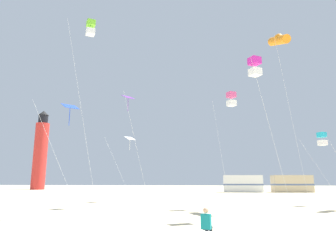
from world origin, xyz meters
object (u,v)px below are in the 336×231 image
object	(u,v)px
kite_flyer_standing	(207,223)
kite_box_cyan	(322,139)
kite_box_lime	(91,28)
rv_van_white	(243,184)
kite_box_rainbow	(231,99)
lighthouse_distant	(40,152)
rv_van_tan	(292,184)
kite_tube_orange	(279,40)
kite_diamond_violet	(129,101)
kite_box_magenta	(255,67)
kite_diamond_white	(129,140)
kite_diamond_blue	(69,110)

from	to	relation	value
kite_flyer_standing	kite_box_cyan	distance (m)	20.01
kite_box_lime	rv_van_white	bearing A→B (deg)	64.88
kite_box_rainbow	lighthouse_distant	world-z (taller)	lighthouse_distant
rv_van_tan	kite_tube_orange	bearing A→B (deg)	-110.73
kite_box_cyan	lighthouse_distant	bearing A→B (deg)	141.72
kite_diamond_violet	kite_flyer_standing	bearing A→B (deg)	-65.55
kite_box_magenta	lighthouse_distant	bearing A→B (deg)	129.30
kite_diamond_white	kite_box_rainbow	bearing A→B (deg)	-32.43
lighthouse_distant	kite_box_magenta	bearing A→B (deg)	-50.70
kite_box_lime	rv_van_white	distance (m)	38.40
kite_box_lime	kite_diamond_blue	bearing A→B (deg)	-90.42
kite_flyer_standing	kite_tube_orange	bearing A→B (deg)	-101.93
lighthouse_distant	kite_box_cyan	bearing A→B (deg)	-38.28
kite_diamond_white	kite_diamond_violet	bearing A→B (deg)	-78.90
kite_tube_orange	lighthouse_distant	distance (m)	56.04
kite_diamond_blue	lighthouse_distant	bearing A→B (deg)	119.40
kite_box_magenta	kite_diamond_white	xyz separation A→B (m)	(-10.34, 12.66, -2.76)
kite_box_lime	rv_van_white	xyz separation A→B (m)	(15.52, 33.09, -11.80)
kite_diamond_blue	rv_van_tan	world-z (taller)	kite_diamond_blue
kite_box_cyan	rv_van_tan	xyz separation A→B (m)	(4.91, 26.08, -4.22)
lighthouse_distant	kite_diamond_violet	bearing A→B (deg)	-54.20
kite_box_rainbow	rv_van_tan	xyz separation A→B (m)	(13.03, 29.49, -7.11)
kite_box_rainbow	kite_diamond_white	bearing A→B (deg)	147.57
kite_flyer_standing	kite_box_lime	size ratio (longest dim) A/B	0.08
kite_flyer_standing	kite_box_cyan	world-z (taller)	kite_box_cyan
kite_box_lime	kite_box_cyan	bearing A→B (deg)	21.41
kite_tube_orange	rv_van_white	bearing A→B (deg)	87.90
kite_diamond_blue	kite_box_cyan	size ratio (longest dim) A/B	1.09
kite_box_magenta	rv_van_white	size ratio (longest dim) A/B	1.42
kite_diamond_blue	kite_box_cyan	world-z (taller)	kite_diamond_blue
kite_flyer_standing	rv_van_tan	distance (m)	45.02
kite_box_lime	kite_diamond_blue	xyz separation A→B (m)	(-0.02, -2.73, -6.88)
kite_flyer_standing	kite_diamond_blue	xyz separation A→B (m)	(-7.99, 6.04, 5.70)
rv_van_tan	kite_box_lime	bearing A→B (deg)	-129.21
rv_van_tan	kite_diamond_blue	bearing A→B (deg)	-127.14
kite_box_magenta	rv_van_white	xyz separation A→B (m)	(4.23, 35.67, -7.39)
kite_flyer_standing	kite_diamond_blue	distance (m)	11.52
kite_diamond_white	kite_box_cyan	size ratio (longest dim) A/B	1.04
kite_box_cyan	rv_van_tan	bearing A→B (deg)	79.34
kite_box_cyan	kite_box_magenta	bearing A→B (deg)	-126.90
kite_diamond_white	rv_van_white	distance (m)	27.62
kite_flyer_standing	kite_diamond_violet	size ratio (longest dim) A/B	0.13
kite_tube_orange	rv_van_tan	size ratio (longest dim) A/B	2.08
kite_diamond_blue	rv_van_white	distance (m)	39.35
kite_box_magenta	rv_van_white	world-z (taller)	kite_box_magenta
kite_box_lime	kite_box_rainbow	bearing A→B (deg)	20.37
kite_flyer_standing	kite_diamond_white	bearing A→B (deg)	-52.46
kite_box_cyan	rv_van_tan	world-z (taller)	kite_box_cyan
kite_diamond_white	rv_van_white	bearing A→B (deg)	57.65
kite_box_magenta	rv_van_tan	world-z (taller)	kite_box_magenta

